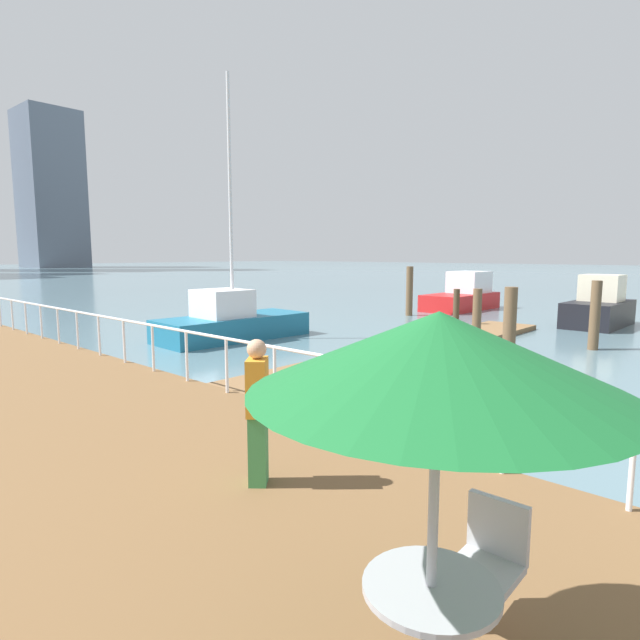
{
  "coord_description": "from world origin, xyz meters",
  "views": [
    {
      "loc": [
        -9.01,
        1.96,
        3.04
      ],
      "look_at": [
        -1.18,
        9.12,
        1.67
      ],
      "focal_mm": 28.81,
      "sensor_mm": 36.0,
      "label": 1
    }
  ],
  "objects_px": {
    "cafe_table_round": "(431,596)",
    "moored_boat_3": "(599,308)",
    "cafe_chair_0": "(490,555)",
    "moored_boat_4": "(231,321)",
    "moored_boat_1": "(463,295)",
    "patio_umbrella": "(438,353)",
    "pedestrian_2": "(258,410)"
  },
  "relations": [
    {
      "from": "cafe_table_round",
      "to": "moored_boat_3",
      "type": "bearing_deg",
      "value": 11.75
    },
    {
      "from": "cafe_table_round",
      "to": "cafe_chair_0",
      "type": "xyz_separation_m",
      "value": [
        0.85,
        0.02,
        -0.14
      ]
    },
    {
      "from": "moored_boat_3",
      "to": "moored_boat_4",
      "type": "xyz_separation_m",
      "value": [
        -12.61,
        8.82,
        -0.12
      ]
    },
    {
      "from": "moored_boat_1",
      "to": "moored_boat_3",
      "type": "bearing_deg",
      "value": -107.26
    },
    {
      "from": "moored_boat_1",
      "to": "cafe_chair_0",
      "type": "distance_m",
      "value": 25.76
    },
    {
      "from": "moored_boat_3",
      "to": "moored_boat_4",
      "type": "relative_size",
      "value": 0.45
    },
    {
      "from": "moored_boat_1",
      "to": "cafe_chair_0",
      "type": "relative_size",
      "value": 5.79
    },
    {
      "from": "moored_boat_4",
      "to": "patio_umbrella",
      "type": "bearing_deg",
      "value": -123.63
    },
    {
      "from": "pedestrian_2",
      "to": "moored_boat_1",
      "type": "bearing_deg",
      "value": 21.53
    },
    {
      "from": "moored_boat_3",
      "to": "moored_boat_1",
      "type": "bearing_deg",
      "value": 72.74
    },
    {
      "from": "cafe_table_round",
      "to": "patio_umbrella",
      "type": "xyz_separation_m",
      "value": [
        -0.0,
        0.0,
        1.44
      ]
    },
    {
      "from": "moored_boat_1",
      "to": "patio_umbrella",
      "type": "bearing_deg",
      "value": -153.49
    },
    {
      "from": "moored_boat_3",
      "to": "patio_umbrella",
      "type": "distance_m",
      "value": 21.97
    },
    {
      "from": "moored_boat_4",
      "to": "cafe_chair_0",
      "type": "xyz_separation_m",
      "value": [
        -7.98,
        -13.27,
        0.27
      ]
    },
    {
      "from": "moored_boat_1",
      "to": "patio_umbrella",
      "type": "xyz_separation_m",
      "value": [
        -23.73,
        -11.84,
        1.74
      ]
    },
    {
      "from": "cafe_chair_0",
      "to": "patio_umbrella",
      "type": "bearing_deg",
      "value": -178.9
    },
    {
      "from": "pedestrian_2",
      "to": "patio_umbrella",
      "type": "bearing_deg",
      "value": -112.61
    },
    {
      "from": "moored_boat_3",
      "to": "moored_boat_4",
      "type": "height_order",
      "value": "moored_boat_4"
    },
    {
      "from": "patio_umbrella",
      "to": "cafe_chair_0",
      "type": "bearing_deg",
      "value": 1.1
    },
    {
      "from": "moored_boat_4",
      "to": "cafe_table_round",
      "type": "height_order",
      "value": "moored_boat_4"
    },
    {
      "from": "moored_boat_4",
      "to": "cafe_chair_0",
      "type": "distance_m",
      "value": 15.49
    },
    {
      "from": "pedestrian_2",
      "to": "cafe_table_round",
      "type": "bearing_deg",
      "value": -112.61
    },
    {
      "from": "cafe_chair_0",
      "to": "moored_boat_4",
      "type": "bearing_deg",
      "value": 58.96
    },
    {
      "from": "moored_boat_1",
      "to": "cafe_table_round",
      "type": "distance_m",
      "value": 26.52
    },
    {
      "from": "moored_boat_4",
      "to": "pedestrian_2",
      "type": "relative_size",
      "value": 5.42
    },
    {
      "from": "patio_umbrella",
      "to": "moored_boat_3",
      "type": "bearing_deg",
      "value": 11.75
    },
    {
      "from": "moored_boat_1",
      "to": "moored_boat_4",
      "type": "relative_size",
      "value": 0.57
    },
    {
      "from": "pedestrian_2",
      "to": "cafe_chair_0",
      "type": "bearing_deg",
      "value": -97.45
    },
    {
      "from": "moored_boat_1",
      "to": "cafe_table_round",
      "type": "relative_size",
      "value": 6.51
    },
    {
      "from": "cafe_table_round",
      "to": "cafe_chair_0",
      "type": "distance_m",
      "value": 0.86
    },
    {
      "from": "moored_boat_4",
      "to": "cafe_table_round",
      "type": "xyz_separation_m",
      "value": [
        -8.83,
        -13.28,
        0.41
      ]
    },
    {
      "from": "cafe_table_round",
      "to": "cafe_chair_0",
      "type": "relative_size",
      "value": 0.89
    }
  ]
}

